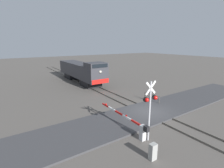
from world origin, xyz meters
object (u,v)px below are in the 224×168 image
at_px(crossing_signal, 150,104).
at_px(utility_cabinet, 153,152).
at_px(locomotive, 81,71).
at_px(crossing_gate, 135,125).
at_px(guard_railing, 152,97).

height_order(crossing_signal, utility_cabinet, crossing_signal).
relative_size(locomotive, crossing_gate, 2.35).
xyz_separation_m(crossing_signal, guard_railing, (6.38, 5.65, -2.17)).
relative_size(crossing_signal, guard_railing, 1.84).
relative_size(locomotive, utility_cabinet, 13.79).
relative_size(locomotive, guard_railing, 6.05).
bearing_deg(crossing_gate, locomotive, 78.19).
bearing_deg(locomotive, guard_railing, -79.39).
relative_size(crossing_gate, guard_railing, 2.58).
xyz_separation_m(locomotive, crossing_gate, (-3.99, -19.08, -1.24)).
bearing_deg(guard_railing, crossing_signal, -138.44).
distance_m(crossing_gate, utility_cabinet, 2.90).
bearing_deg(crossing_signal, crossing_gate, 106.92).
xyz_separation_m(locomotive, crossing_signal, (-3.66, -20.17, 0.74)).
bearing_deg(utility_cabinet, crossing_signal, 51.50).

